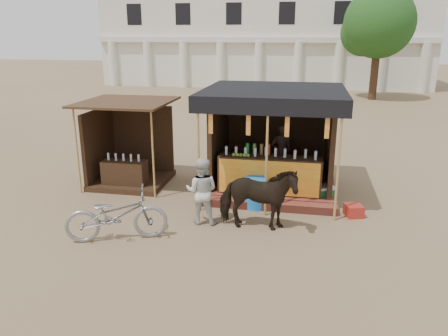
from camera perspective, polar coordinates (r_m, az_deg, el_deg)
ground at (r=9.22m, az=-1.89°, el=-9.44°), size 120.00×120.00×0.00m
main_stall at (r=11.84m, az=6.41°, el=1.83°), size 3.60×3.61×2.78m
secondary_stall at (r=12.77m, az=-12.69°, el=1.84°), size 2.40×2.40×2.38m
cow at (r=9.46m, az=4.40°, el=-4.00°), size 1.74×0.83×1.45m
motorbike at (r=9.31m, az=-13.88°, el=-6.00°), size 2.21×1.42×1.09m
bystander at (r=9.78m, az=-2.92°, el=-3.02°), size 0.74×0.58×1.52m
blue_barrel at (r=10.78m, az=4.16°, el=-3.26°), size 0.67×0.67×0.76m
red_crate at (r=10.77m, az=16.57°, el=-5.34°), size 0.48×0.50×0.28m
cooler at (r=11.34m, az=12.50°, el=-3.38°), size 0.76×0.66×0.46m
background_building at (r=38.18m, az=5.27°, el=16.82°), size 26.00×7.45×8.18m
tree at (r=30.45m, az=19.19°, el=17.17°), size 4.50×4.40×7.00m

